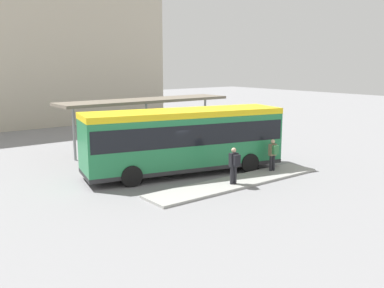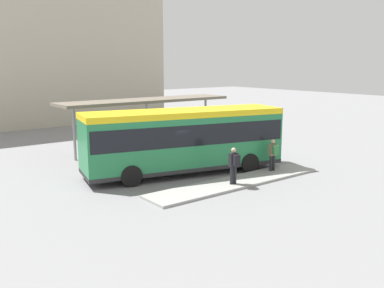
{
  "view_description": "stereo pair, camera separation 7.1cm",
  "coord_description": "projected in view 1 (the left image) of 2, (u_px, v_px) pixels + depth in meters",
  "views": [
    {
      "loc": [
        -13.1,
        -17.41,
        5.7
      ],
      "look_at": [
        0.52,
        0.0,
        1.5
      ],
      "focal_mm": 40.0,
      "sensor_mm": 36.0,
      "label": 1
    },
    {
      "loc": [
        -13.04,
        -17.46,
        5.7
      ],
      "look_at": [
        0.52,
        0.0,
        1.5
      ],
      "focal_mm": 40.0,
      "sensor_mm": 36.0,
      "label": 2
    }
  ],
  "objects": [
    {
      "name": "city_bus",
      "position": [
        184.0,
        137.0,
        22.11
      ],
      "size": [
        10.75,
        4.97,
        3.34
      ],
      "rotation": [
        0.0,
        0.0,
        -0.23
      ],
      "color": "#237A47",
      "rests_on": "ground_plane"
    },
    {
      "name": "potted_planter_far_side",
      "position": [
        208.0,
        141.0,
        28.49
      ],
      "size": [
        0.76,
        0.76,
        1.14
      ],
      "color": "slate",
      "rests_on": "ground_plane"
    },
    {
      "name": "ground_plane",
      "position": [
        184.0,
        173.0,
        22.47
      ],
      "size": [
        120.0,
        120.0,
        0.0
      ],
      "primitive_type": "plane",
      "color": "gray"
    },
    {
      "name": "pedestrian_waiting",
      "position": [
        273.0,
        153.0,
        22.32
      ],
      "size": [
        0.43,
        0.46,
        1.67
      ],
      "rotation": [
        0.0,
        0.0,
        1.45
      ],
      "color": "#232328",
      "rests_on": "curb_island"
    },
    {
      "name": "curb_island",
      "position": [
        237.0,
        182.0,
        20.58
      ],
      "size": [
        9.82,
        1.8,
        0.12
      ],
      "color": "#9E9E99",
      "rests_on": "ground_plane"
    },
    {
      "name": "bicycle_orange",
      "position": [
        245.0,
        136.0,
        31.75
      ],
      "size": [
        0.48,
        1.71,
        0.75
      ],
      "rotation": [
        0.0,
        0.0,
        -1.74
      ],
      "color": "black",
      "rests_on": "ground_plane"
    },
    {
      "name": "bicycle_black",
      "position": [
        252.0,
        138.0,
        31.03
      ],
      "size": [
        0.48,
        1.69,
        0.73
      ],
      "rotation": [
        0.0,
        0.0,
        1.56
      ],
      "color": "black",
      "rests_on": "ground_plane"
    },
    {
      "name": "potted_planter_near_shelter",
      "position": [
        172.0,
        145.0,
        26.44
      ],
      "size": [
        1.03,
        1.03,
        1.41
      ],
      "color": "slate",
      "rests_on": "ground_plane"
    },
    {
      "name": "bicycle_red",
      "position": [
        264.0,
        139.0,
        30.53
      ],
      "size": [
        0.48,
        1.8,
        0.78
      ],
      "rotation": [
        0.0,
        0.0,
        1.64
      ],
      "color": "black",
      "rests_on": "ground_plane"
    },
    {
      "name": "station_shelter",
      "position": [
        146.0,
        102.0,
        27.87
      ],
      "size": [
        11.8,
        2.55,
        3.39
      ],
      "color": "#706656",
      "rests_on": "ground_plane"
    },
    {
      "name": "station_building",
      "position": [
        30.0,
        48.0,
        41.24
      ],
      "size": [
        23.67,
        10.69,
        14.31
      ],
      "color": "#BCB29E",
      "rests_on": "ground_plane"
    },
    {
      "name": "bicycle_white",
      "position": [
        237.0,
        134.0,
        32.48
      ],
      "size": [
        0.48,
        1.72,
        0.74
      ],
      "rotation": [
        0.0,
        0.0,
        -1.63
      ],
      "color": "black",
      "rests_on": "ground_plane"
    },
    {
      "name": "pedestrian_companion",
      "position": [
        234.0,
        163.0,
        19.84
      ],
      "size": [
        0.44,
        0.47,
        1.73
      ],
      "rotation": [
        0.0,
        0.0,
        1.49
      ],
      "color": "#232328",
      "rests_on": "curb_island"
    }
  ]
}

